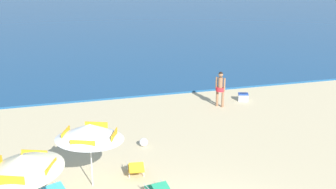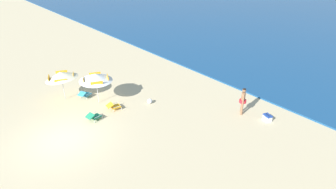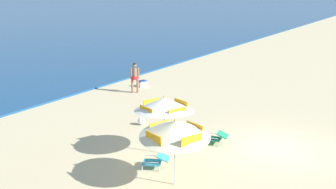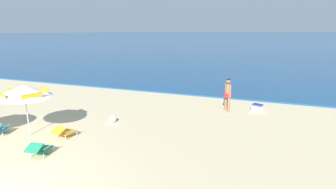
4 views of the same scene
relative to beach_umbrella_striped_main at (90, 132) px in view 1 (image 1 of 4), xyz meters
The scene contains 7 objects.
beach_umbrella_striped_main is the anchor object (origin of this frame).
beach_umbrella_striped_second 2.48m from the beach_umbrella_striped_main, 141.73° to the right, with size 2.99×2.97×2.16m.
lounge_chair_under_umbrella 2.20m from the beach_umbrella_striped_main, 11.25° to the left, with size 0.65×0.95×0.52m.
lounge_chair_facing_sea 2.72m from the beach_umbrella_striped_main, 34.42° to the right, with size 0.69×0.96×0.51m.
person_standing_near_shore 9.41m from the beach_umbrella_striped_main, 41.50° to the left, with size 0.43×0.43×1.76m.
cooler_box 10.99m from the beach_umbrella_striped_main, 38.23° to the left, with size 0.58×0.49×0.43m.
beach_ball 3.84m from the beach_umbrella_striped_main, 48.23° to the left, with size 0.33×0.33×0.33m, color white.
Camera 1 is at (-3.76, -9.32, 6.92)m, focal length 46.83 mm.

